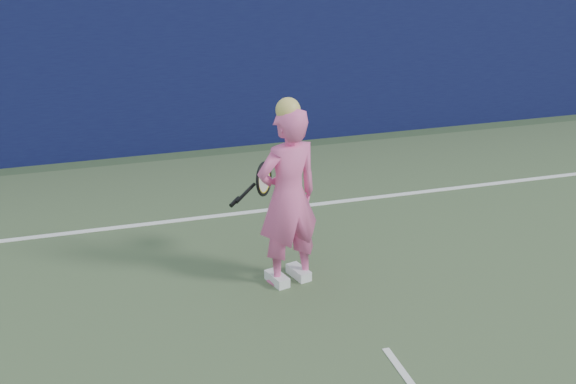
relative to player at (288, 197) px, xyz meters
name	(u,v)px	position (x,y,z in m)	size (l,w,h in m)	color
backstop_wall	(233,55)	(0.43, 4.15, 0.39)	(24.00, 0.40, 2.50)	#0D103D
player	(288,197)	(0.00, 0.00, 0.00)	(0.71, 0.56, 1.79)	pink
racket	(262,181)	(-0.12, 0.48, -0.01)	(0.53, 0.43, 0.34)	black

